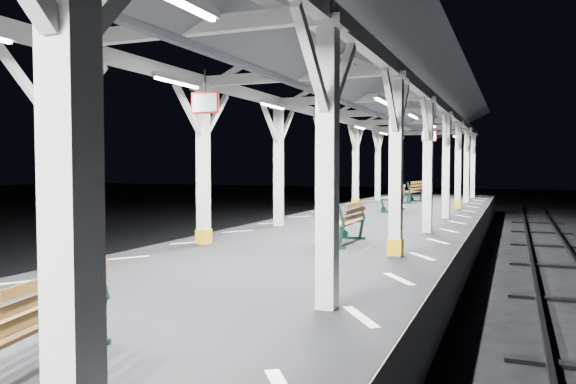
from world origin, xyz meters
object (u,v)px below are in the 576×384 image
Objects in this scene: bench_mid at (347,222)px; bench_extra at (412,191)px; bench_far at (396,197)px; bench_near at (41,318)px.

bench_extra is (-0.98, 13.99, 0.04)m from bench_mid.
bench_mid is at bearing -76.51° from bench_extra.
bench_far reaches higher than bench_mid.
bench_near is 17.04m from bench_far.
bench_extra is (-0.77, 22.04, 0.07)m from bench_near.
bench_extra is at bearing 94.35° from bench_mid.
bench_near is 22.05m from bench_extra.
bench_extra is at bearing 89.80° from bench_far.
bench_near is at bearing -78.50° from bench_extra.
bench_mid is at bearing -88.50° from bench_far.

